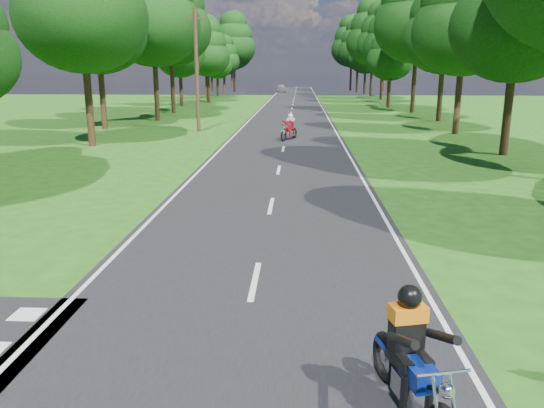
{
  "coord_description": "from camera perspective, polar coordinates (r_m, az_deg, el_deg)",
  "views": [
    {
      "loc": [
        0.86,
        -7.85,
        4.13
      ],
      "look_at": [
        0.24,
        4.0,
        1.1
      ],
      "focal_mm": 35.0,
      "sensor_mm": 36.0,
      "label": 1
    }
  ],
  "objects": [
    {
      "name": "ground",
      "position": [
        8.91,
        -2.97,
        -13.31
      ],
      "size": [
        160.0,
        160.0,
        0.0
      ],
      "primitive_type": "plane",
      "color": "#205012",
      "rests_on": "ground"
    },
    {
      "name": "main_road",
      "position": [
        58.0,
        2.16,
        10.25
      ],
      "size": [
        7.0,
        140.0,
        0.02
      ],
      "primitive_type": "cube",
      "color": "black",
      "rests_on": "ground"
    },
    {
      "name": "road_markings",
      "position": [
        56.13,
        1.99,
        10.13
      ],
      "size": [
        7.4,
        140.0,
        0.01
      ],
      "color": "silver",
      "rests_on": "main_road"
    },
    {
      "name": "treeline",
      "position": [
        68.04,
        3.63,
        17.78
      ],
      "size": [
        40.0,
        115.35,
        14.78
      ],
      "color": "black",
      "rests_on": "ground"
    },
    {
      "name": "telegraph_pole",
      "position": [
        36.5,
        -8.09,
        14.1
      ],
      "size": [
        1.2,
        0.26,
        8.0
      ],
      "color": "#382616",
      "rests_on": "ground"
    },
    {
      "name": "rider_near_blue",
      "position": [
        6.74,
        15.05,
        -15.51
      ],
      "size": [
        1.1,
        2.05,
        1.63
      ],
      "primitive_type": null,
      "rotation": [
        0.0,
        0.0,
        0.24
      ],
      "color": "navy",
      "rests_on": "main_road"
    },
    {
      "name": "rider_far_red",
      "position": [
        31.83,
        1.84,
        8.3
      ],
      "size": [
        1.3,
        1.95,
        1.54
      ],
      "primitive_type": null,
      "rotation": [
        0.0,
        0.0,
        -0.41
      ],
      "color": "maroon",
      "rests_on": "main_road"
    },
    {
      "name": "distant_car",
      "position": [
        98.35,
        0.99,
        12.36
      ],
      "size": [
        1.91,
        4.36,
        1.46
      ],
      "primitive_type": "imported",
      "rotation": [
        0.0,
        0.0,
        0.04
      ],
      "color": "#A5A7AC",
      "rests_on": "main_road"
    }
  ]
}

